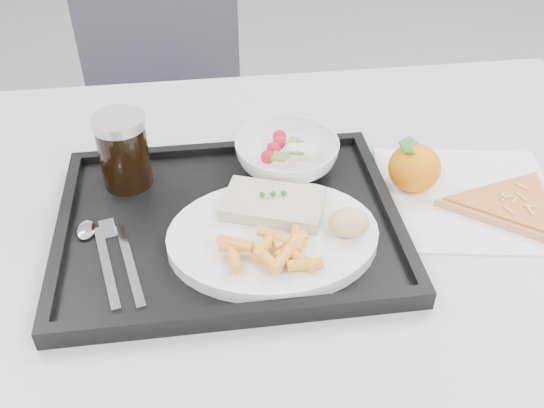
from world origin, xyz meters
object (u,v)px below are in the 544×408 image
(chair, at_px, (164,93))
(cola_glass, at_px, (123,150))
(tray, at_px, (229,224))
(dinner_plate, at_px, (273,237))
(tangerine, at_px, (414,168))
(pizza_slice, at_px, (511,206))
(table, at_px, (275,240))
(salad_bowl, at_px, (287,155))

(chair, distance_m, cola_glass, 0.75)
(tray, relative_size, dinner_plate, 1.67)
(tangerine, xyz_separation_m, pizza_slice, (0.12, -0.07, -0.02))
(dinner_plate, bearing_deg, table, 80.38)
(tray, bearing_deg, cola_glass, 142.59)
(tray, xyz_separation_m, cola_glass, (-0.14, 0.10, 0.06))
(chair, xyz_separation_m, tray, (0.12, -0.79, 0.22))
(salad_bowl, bearing_deg, cola_glass, -179.08)
(table, xyz_separation_m, pizza_slice, (0.32, -0.06, 0.08))
(chair, bearing_deg, cola_glass, -91.78)
(salad_bowl, xyz_separation_m, pizza_slice, (0.30, -0.12, -0.03))
(dinner_plate, bearing_deg, chair, 101.25)
(dinner_plate, xyz_separation_m, pizza_slice, (0.34, 0.03, -0.01))
(salad_bowl, bearing_deg, dinner_plate, -104.89)
(chair, bearing_deg, tray, -81.72)
(dinner_plate, distance_m, tangerine, 0.24)
(table, bearing_deg, salad_bowl, 68.31)
(table, xyz_separation_m, salad_bowl, (0.03, 0.07, 0.11))
(dinner_plate, distance_m, pizza_slice, 0.34)
(chair, height_order, pizza_slice, chair)
(salad_bowl, bearing_deg, tray, -131.11)
(dinner_plate, relative_size, pizza_slice, 1.07)
(table, height_order, salad_bowl, salad_bowl)
(chair, bearing_deg, pizza_slice, -57.89)
(table, distance_m, pizza_slice, 0.34)
(table, bearing_deg, cola_glass, 162.83)
(dinner_plate, relative_size, salad_bowl, 1.78)
(tray, xyz_separation_m, pizza_slice, (0.39, -0.02, 0.00))
(table, height_order, pizza_slice, pizza_slice)
(dinner_plate, bearing_deg, cola_glass, 140.69)
(chair, bearing_deg, dinner_plate, -78.75)
(dinner_plate, xyz_separation_m, salad_bowl, (0.04, 0.16, 0.01))
(salad_bowl, bearing_deg, chair, 107.04)
(table, relative_size, pizza_slice, 4.73)
(cola_glass, height_order, pizza_slice, cola_glass)
(tangerine, relative_size, pizza_slice, 0.34)
(chair, bearing_deg, table, -76.30)
(tray, relative_size, salad_bowl, 2.96)
(dinner_plate, relative_size, tangerine, 3.13)
(salad_bowl, height_order, pizza_slice, salad_bowl)
(salad_bowl, bearing_deg, table, -111.69)
(cola_glass, relative_size, pizza_slice, 0.43)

